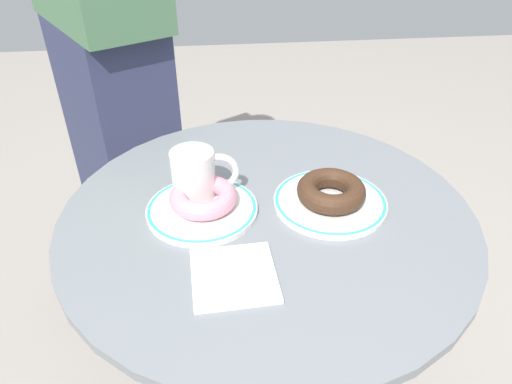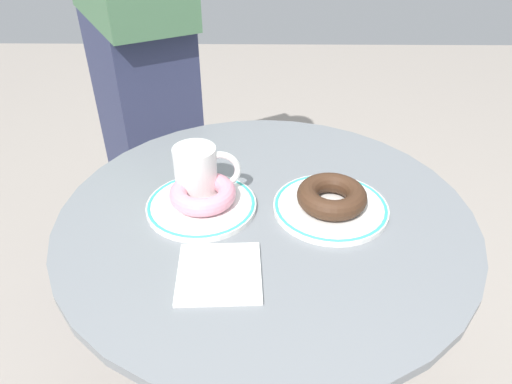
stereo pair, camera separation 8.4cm
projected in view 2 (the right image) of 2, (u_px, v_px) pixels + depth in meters
The scene contains 8 objects.
cafe_table at pixel (264, 308), 0.98m from camera, with size 0.74×0.74×0.77m.
plate_left at pixel (202, 205), 0.84m from camera, with size 0.20×0.20×0.01m.
plate_right at pixel (331, 207), 0.83m from camera, with size 0.21×0.21×0.01m.
donut_pink_frosted at pixel (203, 193), 0.83m from camera, with size 0.12×0.12×0.03m, color pink.
donut_chocolate at pixel (332, 196), 0.82m from camera, with size 0.12×0.12×0.04m, color #422819.
paper_napkin at pixel (219, 273), 0.70m from camera, with size 0.13×0.13×0.01m, color white.
coffee_mug at pixel (198, 172), 0.85m from camera, with size 0.12×0.08×0.10m.
person_figure at pixel (137, 51), 1.31m from camera, with size 0.42×0.51×1.74m.
Camera 2 is at (-0.01, -0.67, 1.28)m, focal length 32.58 mm.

